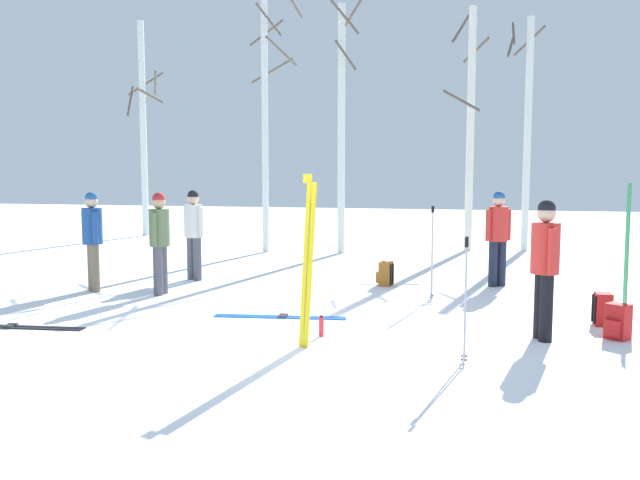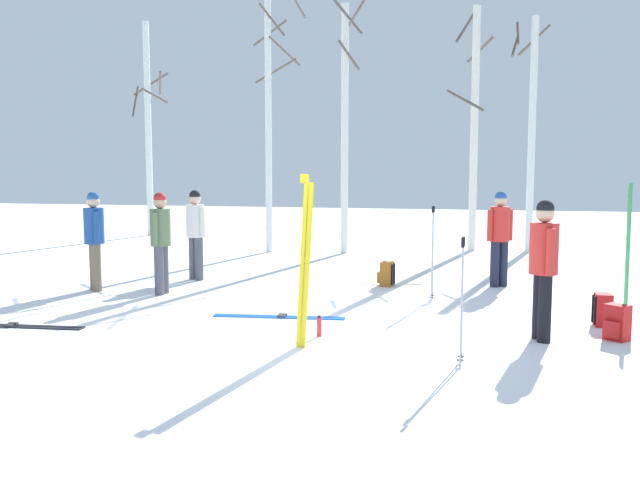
# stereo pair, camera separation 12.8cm
# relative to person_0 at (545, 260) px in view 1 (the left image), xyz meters

# --- Properties ---
(ground_plane) EXTENTS (60.00, 60.00, 0.00)m
(ground_plane) POSITION_rel_person_0_xyz_m (-3.26, -0.69, -0.98)
(ground_plane) COLOR white
(person_0) EXTENTS (0.34, 0.50, 1.72)m
(person_0) POSITION_rel_person_0_xyz_m (0.00, 0.00, 0.00)
(person_0) COLOR black
(person_0) RESTS_ON ground_plane
(person_1) EXTENTS (0.45, 0.34, 1.72)m
(person_1) POSITION_rel_person_0_xyz_m (-0.47, 3.83, 0.00)
(person_1) COLOR #1E2338
(person_1) RESTS_ON ground_plane
(person_2) EXTENTS (0.34, 0.52, 1.72)m
(person_2) POSITION_rel_person_0_xyz_m (-5.98, 1.62, 0.00)
(person_2) COLOR #4C4C56
(person_2) RESTS_ON ground_plane
(person_3) EXTENTS (0.48, 0.34, 1.72)m
(person_3) POSITION_rel_person_0_xyz_m (-6.07, 3.14, 0.00)
(person_3) COLOR #4C4C56
(person_3) RESTS_ON ground_plane
(person_4) EXTENTS (0.40, 0.39, 1.72)m
(person_4) POSITION_rel_person_0_xyz_m (-7.26, 1.63, 0.00)
(person_4) COLOR #72604C
(person_4) RESTS_ON ground_plane
(ski_pair_planted_0) EXTENTS (0.25, 0.11, 2.02)m
(ski_pair_planted_0) POSITION_rel_person_0_xyz_m (-2.69, -1.08, 0.02)
(ski_pair_planted_0) COLOR yellow
(ski_pair_planted_0) RESTS_ON ground_plane
(ski_pair_planted_1) EXTENTS (0.04, 0.16, 1.90)m
(ski_pair_planted_1) POSITION_rel_person_0_xyz_m (1.23, 1.63, -0.04)
(ski_pair_planted_1) COLOR green
(ski_pair_planted_1) RESTS_ON ground_plane
(ski_pair_lying_0) EXTENTS (1.89, 0.42, 0.05)m
(ski_pair_lying_0) POSITION_rel_person_0_xyz_m (-3.49, 0.40, -0.97)
(ski_pair_lying_0) COLOR blue
(ski_pair_lying_0) RESTS_ON ground_plane
(ski_pair_lying_1) EXTENTS (1.94, 0.40, 0.05)m
(ski_pair_lying_1) POSITION_rel_person_0_xyz_m (-6.73, -1.04, -0.97)
(ski_pair_lying_1) COLOR black
(ski_pair_lying_1) RESTS_ON ground_plane
(ski_poles_0) EXTENTS (0.07, 0.27, 1.52)m
(ski_poles_0) POSITION_rel_person_0_xyz_m (-1.52, 2.18, -0.17)
(ski_poles_0) COLOR #B2B2BC
(ski_poles_0) RESTS_ON ground_plane
(ski_poles_1) EXTENTS (0.07, 0.24, 1.37)m
(ski_poles_1) POSITION_rel_person_0_xyz_m (-0.90, -1.30, -0.25)
(ski_poles_1) COLOR #B2B2BC
(ski_poles_1) RESTS_ON ground_plane
(backpack_0) EXTENTS (0.34, 0.35, 0.44)m
(backpack_0) POSITION_rel_person_0_xyz_m (0.89, 0.25, -0.77)
(backpack_0) COLOR red
(backpack_0) RESTS_ON ground_plane
(backpack_1) EXTENTS (0.31, 0.29, 0.44)m
(backpack_1) POSITION_rel_person_0_xyz_m (-2.44, 3.38, -0.77)
(backpack_1) COLOR #99591E
(backpack_1) RESTS_ON ground_plane
(backpack_2) EXTENTS (0.30, 0.27, 0.44)m
(backpack_2) POSITION_rel_person_0_xyz_m (0.85, 0.99, -0.77)
(backpack_2) COLOR red
(backpack_2) RESTS_ON ground_plane
(water_bottle_0) EXTENTS (0.06, 0.06, 0.27)m
(water_bottle_0) POSITION_rel_person_0_xyz_m (-2.67, -0.50, -0.85)
(water_bottle_0) COLOR red
(water_bottle_0) RESTS_ON ground_plane
(birch_tree_0) EXTENTS (1.40, 1.40, 6.87)m
(birch_tree_0) POSITION_rel_person_0_xyz_m (-11.49, 11.12, 2.55)
(birch_tree_0) COLOR silver
(birch_tree_0) RESTS_ON ground_plane
(birch_tree_1) EXTENTS (1.42, 1.46, 7.45)m
(birch_tree_1) POSITION_rel_person_0_xyz_m (-6.17, 7.75, 2.91)
(birch_tree_1) COLOR silver
(birch_tree_1) RESTS_ON ground_plane
(birch_tree_2) EXTENTS (0.82, 1.11, 6.48)m
(birch_tree_2) POSITION_rel_person_0_xyz_m (-4.24, 7.96, 2.26)
(birch_tree_2) COLOR silver
(birch_tree_2) RESTS_ON ground_plane
(birch_tree_3) EXTENTS (1.18, 1.27, 6.29)m
(birch_tree_3) POSITION_rel_person_0_xyz_m (-1.14, 9.40, 2.27)
(birch_tree_3) COLOR silver
(birch_tree_3) RESTS_ON ground_plane
(birch_tree_4) EXTENTS (1.00, 1.03, 6.01)m
(birch_tree_4) POSITION_rel_person_0_xyz_m (0.30, 9.66, 2.18)
(birch_tree_4) COLOR silver
(birch_tree_4) RESTS_ON ground_plane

